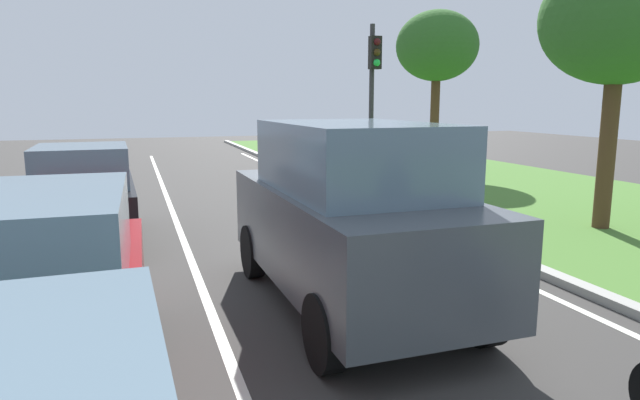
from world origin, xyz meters
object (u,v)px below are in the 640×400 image
object	(u,v)px
tree_roadside_far	(437,47)
traffic_light_near_right	(373,81)
car_suv_ahead	(351,215)
tree_roadside_near	(619,21)
car_hatchback_far	(85,196)
car_sedan_left_lane	(24,311)

from	to	relation	value
tree_roadside_far	traffic_light_near_right	bearing A→B (deg)	-141.70
car_suv_ahead	tree_roadside_near	distance (m)	7.23
tree_roadside_far	car_hatchback_far	bearing A→B (deg)	-146.90
car_suv_ahead	traffic_light_near_right	size ratio (longest dim) A/B	0.97
car_sedan_left_lane	car_hatchback_far	size ratio (longest dim) A/B	1.15
car_sedan_left_lane	traffic_light_near_right	bearing A→B (deg)	54.77
traffic_light_near_right	tree_roadside_far	bearing A→B (deg)	38.30
car_suv_ahead	tree_roadside_far	distance (m)	14.34
car_suv_ahead	tree_roadside_far	bearing A→B (deg)	55.08
car_sedan_left_lane	car_suv_ahead	bearing A→B (deg)	25.87
car_sedan_left_lane	tree_roadside_far	xyz separation A→B (m)	(11.16, 13.11, 3.48)
traffic_light_near_right	car_suv_ahead	bearing A→B (deg)	-115.48
tree_roadside_far	car_suv_ahead	bearing A→B (deg)	-124.10
car_hatchback_far	traffic_light_near_right	xyz separation A→B (m)	(7.43, 4.33, 2.23)
car_suv_ahead	tree_roadside_far	world-z (taller)	tree_roadside_far
car_hatchback_far	tree_roadside_near	bearing A→B (deg)	-13.71
car_suv_ahead	traffic_light_near_right	xyz separation A→B (m)	(4.11, 8.63, 1.94)
car_hatchback_far	traffic_light_near_right	bearing A→B (deg)	28.52
car_sedan_left_lane	traffic_light_near_right	xyz separation A→B (m)	(7.44, 10.18, 2.19)
car_hatchback_far	car_sedan_left_lane	bearing A→B (deg)	-91.89
car_hatchback_far	tree_roadside_far	xyz separation A→B (m)	(11.14, 7.27, 3.52)
car_suv_ahead	car_hatchback_far	xyz separation A→B (m)	(-3.31, 4.30, -0.28)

